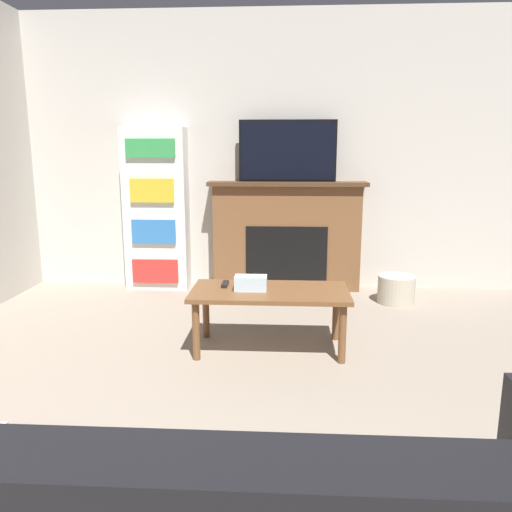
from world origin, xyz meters
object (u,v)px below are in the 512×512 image
at_px(tv, 288,151).
at_px(coffee_table, 270,298).
at_px(storage_basket, 396,289).
at_px(fireplace, 287,236).
at_px(bookshelf, 156,210).

bearing_deg(tv, coffee_table, -94.25).
bearing_deg(tv, storage_basket, -22.64).
relative_size(fireplace, bookshelf, 0.97).
xyz_separation_m(tv, bookshelf, (-1.30, -0.00, -0.57)).
relative_size(fireplace, coffee_table, 1.43).
bearing_deg(storage_basket, bookshelf, 169.76).
xyz_separation_m(fireplace, tv, (-0.00, -0.02, 0.83)).
bearing_deg(coffee_table, tv, 85.75).
bearing_deg(coffee_table, fireplace, 85.80).
xyz_separation_m(bookshelf, storage_basket, (2.31, -0.42, -0.67)).
relative_size(tv, coffee_table, 0.87).
height_order(fireplace, tv, tv).
distance_m(coffee_table, bookshelf, 2.03).
distance_m(tv, coffee_table, 1.88).
bearing_deg(storage_basket, tv, 157.36).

